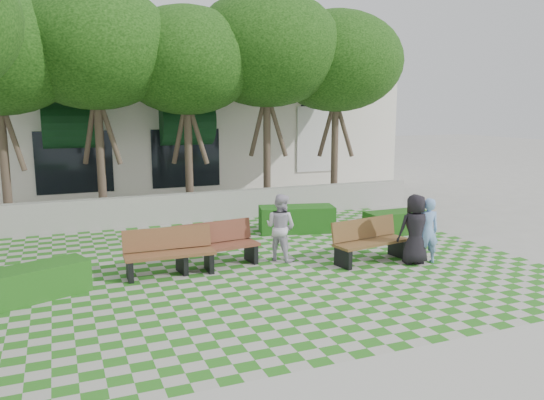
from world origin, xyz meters
name	(u,v)px	position (x,y,z in m)	size (l,w,h in m)	color
ground	(277,280)	(0.00, 0.00, 0.00)	(90.00, 90.00, 0.00)	gray
lawn	(260,266)	(0.00, 1.00, 0.01)	(12.00, 12.00, 0.00)	#2B721E
sidewalk_south	(420,390)	(0.00, -4.70, 0.01)	(16.00, 2.00, 0.01)	#9E9B93
retaining_wall	(201,207)	(0.00, 6.20, 0.45)	(15.00, 0.36, 0.90)	#9E9B93
bench_east	(369,241)	(2.48, 0.42, 0.47)	(1.94, 0.93, 0.98)	brown
bench_mid	(216,246)	(-0.91, 1.35, 0.48)	(1.95, 0.87, 0.99)	brown
bench_west	(169,253)	(-1.99, 1.17, 0.48)	(1.90, 0.67, 0.99)	brown
hedge_east	(397,222)	(4.70, 2.47, 0.32)	(1.82, 0.73, 0.64)	#184412
hedge_midright	(297,219)	(2.17, 3.73, 0.37)	(2.11, 0.84, 0.74)	#194F15
hedge_west	(38,282)	(-4.55, 0.72, 0.31)	(1.79, 0.71, 0.63)	#1C5115
person_blue	(427,231)	(3.62, -0.19, 0.76)	(0.55, 0.36, 1.51)	#7AA3DF
person_dark	(415,229)	(3.34, -0.12, 0.80)	(0.78, 0.51, 1.61)	black
person_white	(280,227)	(0.62, 1.29, 0.78)	(0.76, 0.59, 1.57)	silver
tree_row	(134,47)	(-1.86, 5.95, 5.18)	(17.70, 13.40, 7.41)	#47382B
building	(175,130)	(0.93, 14.08, 2.52)	(18.00, 8.92, 5.15)	white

